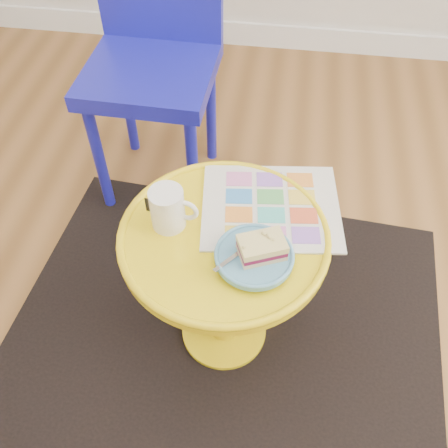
# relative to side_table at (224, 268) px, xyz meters

# --- Properties ---
(floor) EXTENTS (4.00, 4.00, 0.00)m
(floor) POSITION_rel_side_table_xyz_m (-0.09, -0.31, -0.34)
(floor) COLOR brown
(floor) RESTS_ON ground
(rug) EXTENTS (1.38, 1.19, 0.01)m
(rug) POSITION_rel_side_table_xyz_m (0.00, -0.00, -0.34)
(rug) COLOR black
(rug) RESTS_ON ground
(side_table) EXTENTS (0.50, 0.50, 0.48)m
(side_table) POSITION_rel_side_table_xyz_m (0.00, 0.00, 0.00)
(side_table) COLOR yellow
(side_table) RESTS_ON ground
(chair) EXTENTS (0.42, 0.42, 0.93)m
(chair) POSITION_rel_side_table_xyz_m (-0.33, 0.71, 0.19)
(chair) COLOR #1A1AA9
(chair) RESTS_ON ground
(newspaper) EXTENTS (0.37, 0.33, 0.01)m
(newspaper) POSITION_rel_side_table_xyz_m (0.10, 0.10, 0.14)
(newspaper) COLOR silver
(newspaper) RESTS_ON side_table
(mug) EXTENTS (0.12, 0.08, 0.11)m
(mug) POSITION_rel_side_table_xyz_m (-0.13, 0.02, 0.19)
(mug) COLOR white
(mug) RESTS_ON side_table
(plate) EXTENTS (0.18, 0.18, 0.02)m
(plate) POSITION_rel_side_table_xyz_m (0.08, -0.07, 0.15)
(plate) COLOR #5A9CC0
(plate) RESTS_ON newspaper
(cake_slice) EXTENTS (0.12, 0.10, 0.04)m
(cake_slice) POSITION_rel_side_table_xyz_m (0.09, -0.06, 0.18)
(cake_slice) COLOR #D3BC8C
(cake_slice) RESTS_ON plate
(fork) EXTENTS (0.10, 0.12, 0.00)m
(fork) POSITION_rel_side_table_xyz_m (0.05, -0.07, 0.16)
(fork) COLOR silver
(fork) RESTS_ON plate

